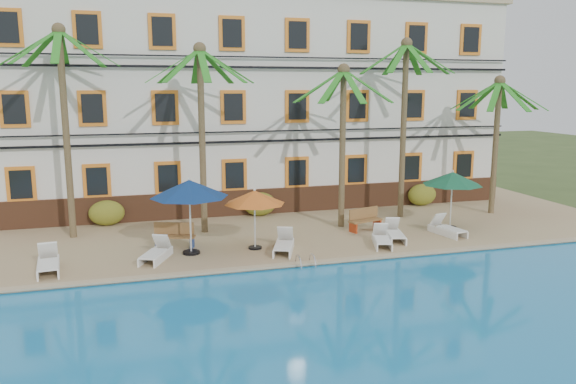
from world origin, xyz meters
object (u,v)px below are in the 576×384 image
object	(u,v)px
palm_a	(64,103)
umbrella_blue	(189,189)
palm_c	(343,122)
palm_e	(497,124)
palm_b	(201,112)
lounger_c	(284,244)
umbrella_red	(255,198)
bench_right	(364,219)
umbrella_green	(452,179)
lounger_e	(394,233)
bench_left	(175,235)
pool_ladder	(305,265)
lounger_b	(156,253)
palm_d	(404,104)
lounger_f	(447,228)
lounger_d	(382,239)
lounger_a	(48,263)

from	to	relation	value
palm_a	umbrella_blue	bearing A→B (deg)	-39.84
palm_c	palm_e	world-z (taller)	palm_c
palm_a	palm_b	world-z (taller)	palm_a
palm_b	lounger_c	xyz separation A→B (m)	(2.38, -3.64, -4.63)
umbrella_red	lounger_c	world-z (taller)	umbrella_red
umbrella_red	bench_right	bearing A→B (deg)	15.84
umbrella_green	lounger_e	size ratio (longest dim) A/B	1.36
bench_left	pool_ladder	size ratio (longest dim) A/B	2.11
umbrella_blue	bench_left	bearing A→B (deg)	115.70
palm_c	umbrella_blue	size ratio (longest dim) A/B	2.47
lounger_b	pool_ladder	xyz separation A→B (m)	(4.78, -1.95, -0.26)
umbrella_red	palm_b	bearing A→B (deg)	116.27
palm_c	lounger_b	size ratio (longest dim) A/B	3.76
palm_d	palm_c	bearing A→B (deg)	-163.23
lounger_f	lounger_e	bearing A→B (deg)	-176.73
palm_b	palm_e	bearing A→B (deg)	-0.80
palm_d	umbrella_red	world-z (taller)	palm_d
lounger_f	umbrella_green	bearing A→B (deg)	51.76
bench_right	lounger_d	bearing A→B (deg)	-97.08
palm_d	lounger_e	bearing A→B (deg)	-120.29
palm_d	lounger_c	world-z (taller)	palm_d
lounger_c	lounger_e	distance (m)	4.59
palm_d	lounger_f	distance (m)	5.99
lounger_e	pool_ladder	xyz separation A→B (m)	(-4.30, -2.06, -0.26)
palm_b	lounger_b	bearing A→B (deg)	-122.06
umbrella_blue	palm_d	bearing A→B (deg)	18.23
palm_d	lounger_a	distance (m)	15.91
lounger_b	bench_right	size ratio (longest dim) A/B	1.15
lounger_a	bench_right	world-z (taller)	bench_right
lounger_b	lounger_f	distance (m)	11.49
palm_e	bench_right	bearing A→B (deg)	-169.14
palm_a	bench_right	size ratio (longest dim) A/B	5.24
umbrella_green	lounger_f	distance (m)	2.17
palm_a	lounger_b	distance (m)	7.08
palm_c	pool_ladder	distance (m)	7.15
palm_c	lounger_e	size ratio (longest dim) A/B	3.74
umbrella_blue	lounger_f	distance (m)	10.46
lounger_b	bench_left	distance (m)	1.63
umbrella_red	palm_e	bearing A→B (deg)	12.93
palm_e	umbrella_blue	world-z (taller)	palm_e
umbrella_blue	pool_ladder	bearing A→B (deg)	-33.98
lounger_a	lounger_b	xyz separation A→B (m)	(3.42, 0.30, -0.02)
bench_left	lounger_c	bearing A→B (deg)	-24.10
palm_b	lounger_b	size ratio (longest dim) A/B	4.19
lounger_d	lounger_e	distance (m)	1.01
lounger_c	lounger_f	bearing A→B (deg)	4.05
bench_right	umbrella_blue	bearing A→B (deg)	-169.16
palm_e	lounger_c	size ratio (longest dim) A/B	3.41
umbrella_red	palm_d	bearing A→B (deg)	23.37
lounger_e	umbrella_blue	bearing A→B (deg)	177.63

